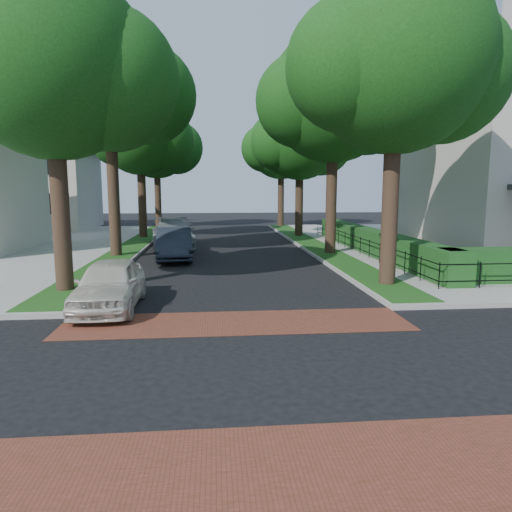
# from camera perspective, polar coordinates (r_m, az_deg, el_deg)

# --- Properties ---
(ground) EXTENTS (120.00, 120.00, 0.00)m
(ground) POSITION_cam_1_polar(r_m,az_deg,el_deg) (9.01, -1.40, -14.16)
(ground) COLOR black
(ground) RESTS_ON ground
(crosswalk_far) EXTENTS (9.00, 2.20, 0.01)m
(crosswalk_far) POSITION_cam_1_polar(r_m,az_deg,el_deg) (12.02, -2.43, -8.31)
(crosswalk_far) COLOR brown
(crosswalk_far) RESTS_ON ground
(crosswalk_near) EXTENTS (9.00, 2.20, 0.01)m
(crosswalk_near) POSITION_cam_1_polar(r_m,az_deg,el_deg) (6.18, 0.79, -25.49)
(crosswalk_near) COLOR brown
(crosswalk_near) RESTS_ON ground
(grass_strip_ne) EXTENTS (1.60, 29.80, 0.02)m
(grass_strip_ne) POSITION_cam_1_polar(r_m,az_deg,el_deg) (28.24, 6.97, 1.58)
(grass_strip_ne) COLOR #204614
(grass_strip_ne) RESTS_ON sidewalk_ne
(grass_strip_nw) EXTENTS (1.60, 29.80, 0.02)m
(grass_strip_nw) POSITION_cam_1_polar(r_m,az_deg,el_deg) (28.03, -15.17, 1.30)
(grass_strip_nw) COLOR #204614
(grass_strip_nw) RESTS_ON sidewalk_nw
(tree_right_near) EXTENTS (7.75, 6.67, 10.66)m
(tree_right_near) POSITION_cam_1_polar(r_m,az_deg,el_deg) (17.23, 17.14, 22.01)
(tree_right_near) COLOR black
(tree_right_near) RESTS_ON sidewalk_ne
(tree_right_mid) EXTENTS (8.25, 7.09, 11.22)m
(tree_right_mid) POSITION_cam_1_polar(r_m,az_deg,el_deg) (24.77, 9.79, 18.77)
(tree_right_mid) COLOR black
(tree_right_mid) RESTS_ON sidewalk_ne
(tree_right_far) EXTENTS (7.25, 6.23, 9.74)m
(tree_right_far) POSITION_cam_1_polar(r_m,az_deg,el_deg) (33.29, 5.62, 14.25)
(tree_right_far) COLOR black
(tree_right_far) RESTS_ON sidewalk_ne
(tree_right_back) EXTENTS (7.50, 6.45, 10.20)m
(tree_right_back) POSITION_cam_1_polar(r_m,az_deg,el_deg) (42.16, 3.27, 13.51)
(tree_right_back) COLOR black
(tree_right_back) RESTS_ON sidewalk_ne
(tree_left_near) EXTENTS (7.50, 6.45, 10.20)m
(tree_left_near) POSITION_cam_1_polar(r_m,az_deg,el_deg) (16.72, -23.57, 20.87)
(tree_left_near) COLOR black
(tree_left_near) RESTS_ON sidewalk_nw
(tree_left_mid) EXTENTS (8.00, 6.88, 11.48)m
(tree_left_mid) POSITION_cam_1_polar(r_m,az_deg,el_deg) (24.54, -17.54, 19.47)
(tree_left_mid) COLOR black
(tree_left_mid) RESTS_ON sidewalk_nw
(tree_left_far) EXTENTS (7.00, 6.02, 9.86)m
(tree_left_far) POSITION_cam_1_polar(r_m,az_deg,el_deg) (33.09, -14.09, 14.45)
(tree_left_far) COLOR black
(tree_left_far) RESTS_ON sidewalk_nw
(tree_left_back) EXTENTS (7.75, 6.66, 10.44)m
(tree_left_back) POSITION_cam_1_polar(r_m,az_deg,el_deg) (42.01, -12.17, 13.55)
(tree_left_back) COLOR black
(tree_left_back) RESTS_ON sidewalk_nw
(hedge_main_road) EXTENTS (1.00, 18.00, 1.20)m
(hedge_main_road) POSITION_cam_1_polar(r_m,az_deg,el_deg) (24.87, 14.18, 1.84)
(hedge_main_road) COLOR #173D15
(hedge_main_road) RESTS_ON sidewalk_ne
(fence_main_road) EXTENTS (0.06, 18.00, 0.90)m
(fence_main_road) POSITION_cam_1_polar(r_m,az_deg,el_deg) (24.63, 12.41, 1.49)
(fence_main_road) COLOR black
(fence_main_road) RESTS_ON sidewalk_ne
(house_left_far) EXTENTS (10.00, 9.00, 10.14)m
(house_left_far) POSITION_cam_1_polar(r_m,az_deg,el_deg) (43.01, -25.94, 9.62)
(house_left_far) COLOR beige
(house_left_far) RESTS_ON sidewalk_nw
(parked_car_front) EXTENTS (1.79, 4.27, 1.44)m
(parked_car_front) POSITION_cam_1_polar(r_m,az_deg,el_deg) (13.92, -17.82, -3.37)
(parked_car_front) COLOR silver
(parked_car_front) RESTS_ON ground
(parked_car_middle) EXTENTS (2.08, 4.90, 1.57)m
(parked_car_middle) POSITION_cam_1_polar(r_m,az_deg,el_deg) (22.93, -10.20, 1.53)
(parked_car_middle) COLOR #212732
(parked_car_middle) RESTS_ON ground
(parked_car_rear) EXTENTS (3.10, 6.10, 1.70)m
(parked_car_rear) POSITION_cam_1_polar(r_m,az_deg,el_deg) (27.66, -10.36, 2.80)
(parked_car_rear) COLOR gray
(parked_car_rear) RESTS_ON ground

